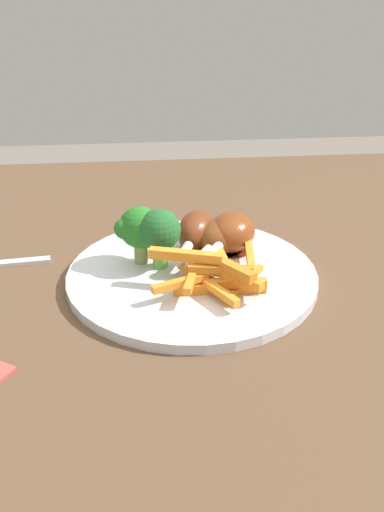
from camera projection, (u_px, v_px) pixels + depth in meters
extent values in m
cube|color=brown|center=(200.00, 284.00, 0.70)|extent=(1.21, 0.90, 0.03)
cylinder|color=silver|center=(192.00, 275.00, 0.68)|extent=(0.30, 0.30, 0.01)
cylinder|color=#75BB4B|center=(160.00, 254.00, 0.68)|extent=(0.02, 0.02, 0.03)
sphere|color=#24612D|center=(159.00, 229.00, 0.67)|extent=(0.05, 0.05, 0.05)
sphere|color=#24612D|center=(146.00, 227.00, 0.68)|extent=(0.02, 0.02, 0.02)
sphere|color=#24612D|center=(149.00, 230.00, 0.66)|extent=(0.02, 0.02, 0.02)
sphere|color=#24612D|center=(146.00, 228.00, 0.66)|extent=(0.02, 0.02, 0.02)
sphere|color=#24612D|center=(147.00, 235.00, 0.66)|extent=(0.02, 0.02, 0.02)
sphere|color=#24612D|center=(171.00, 225.00, 0.68)|extent=(0.02, 0.02, 0.02)
sphere|color=#24612D|center=(146.00, 233.00, 0.67)|extent=(0.02, 0.02, 0.02)
cylinder|color=#91A056|center=(141.00, 252.00, 0.69)|extent=(0.02, 0.02, 0.03)
sphere|color=#257324|center=(140.00, 227.00, 0.67)|extent=(0.05, 0.05, 0.05)
sphere|color=#257324|center=(143.00, 236.00, 0.66)|extent=(0.03, 0.03, 0.03)
sphere|color=#257324|center=(153.00, 227.00, 0.67)|extent=(0.02, 0.02, 0.02)
sphere|color=#257324|center=(125.00, 229.00, 0.67)|extent=(0.03, 0.03, 0.03)
cube|color=orange|center=(220.00, 288.00, 0.63)|extent=(0.10, 0.02, 0.01)
cube|color=orange|center=(221.00, 269.00, 0.62)|extent=(0.07, 0.02, 0.01)
cube|color=orange|center=(233.00, 275.00, 0.62)|extent=(0.06, 0.06, 0.01)
cube|color=orange|center=(206.00, 283.00, 0.62)|extent=(0.06, 0.10, 0.01)
cube|color=orange|center=(219.00, 265.00, 0.66)|extent=(0.02, 0.08, 0.01)
cube|color=orange|center=(222.00, 256.00, 0.66)|extent=(0.02, 0.10, 0.01)
cube|color=orange|center=(230.00, 267.00, 0.62)|extent=(0.05, 0.06, 0.01)
cube|color=orange|center=(244.00, 284.00, 0.64)|extent=(0.06, 0.08, 0.01)
cube|color=orange|center=(251.00, 263.00, 0.65)|extent=(0.02, 0.11, 0.01)
cube|color=orange|center=(213.00, 269.00, 0.63)|extent=(0.06, 0.06, 0.01)
cube|color=orange|center=(192.00, 278.00, 0.62)|extent=(0.02, 0.06, 0.01)
cube|color=orange|center=(196.00, 269.00, 0.67)|extent=(0.02, 0.10, 0.01)
cube|color=orange|center=(237.00, 283.00, 0.62)|extent=(0.07, 0.01, 0.01)
cube|color=orange|center=(186.00, 256.00, 0.63)|extent=(0.08, 0.03, 0.01)
cube|color=orange|center=(219.00, 289.00, 0.63)|extent=(0.04, 0.06, 0.01)
cube|color=orange|center=(181.00, 283.00, 0.61)|extent=(0.07, 0.03, 0.01)
cylinder|color=#4F230E|center=(219.00, 250.00, 0.72)|extent=(0.05, 0.05, 0.00)
ellipsoid|color=brown|center=(220.00, 236.00, 0.71)|extent=(0.08, 0.08, 0.04)
cylinder|color=beige|center=(201.00, 256.00, 0.67)|extent=(0.03, 0.04, 0.01)
sphere|color=silver|center=(193.00, 264.00, 0.65)|extent=(0.02, 0.02, 0.02)
cylinder|color=#4F1E0F|center=(197.00, 247.00, 0.73)|extent=(0.04, 0.04, 0.00)
ellipsoid|color=brown|center=(197.00, 230.00, 0.72)|extent=(0.07, 0.08, 0.05)
cylinder|color=beige|center=(184.00, 252.00, 0.67)|extent=(0.02, 0.04, 0.01)
sphere|color=silver|center=(180.00, 259.00, 0.66)|extent=(0.02, 0.02, 0.02)
cylinder|color=#57220E|center=(231.00, 249.00, 0.72)|extent=(0.05, 0.05, 0.00)
ellipsoid|color=brown|center=(231.00, 232.00, 0.71)|extent=(0.09, 0.09, 0.05)
cylinder|color=beige|center=(212.00, 253.00, 0.67)|extent=(0.03, 0.04, 0.01)
sphere|color=silver|center=(204.00, 261.00, 0.65)|extent=(0.02, 0.02, 0.02)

